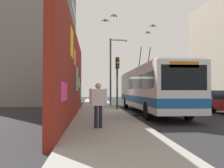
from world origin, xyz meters
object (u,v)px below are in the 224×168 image
Objects in this scene: parked_car_champagne at (198,99)px; street_lamp at (113,67)px; pedestrian_near_wall at (98,101)px; traffic_light at (117,74)px; city_bus at (150,88)px.

street_lamp is at bearing 67.65° from parked_car_champagne.
pedestrian_near_wall is (-11.01, 9.03, 0.33)m from parked_car_champagne.
street_lamp reaches higher than pedestrian_near_wall.
traffic_light is 0.60× the size of street_lamp.
city_bus is 7.34m from street_lamp.
traffic_light is at bearing 178.91° from street_lamp.
parked_car_champagne is at bearing -72.71° from traffic_light.
city_bus reaches higher than traffic_light.
street_lamp is (5.27, -0.10, 1.09)m from traffic_light.
street_lamp reaches higher than parked_car_champagne.
city_bus is at bearing -123.73° from traffic_light.
pedestrian_near_wall is 0.43× the size of traffic_light.
traffic_light is at bearing 56.27° from city_bus.
pedestrian_near_wall is at bearing 152.29° from city_bus.
street_lamp reaches higher than traffic_light.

